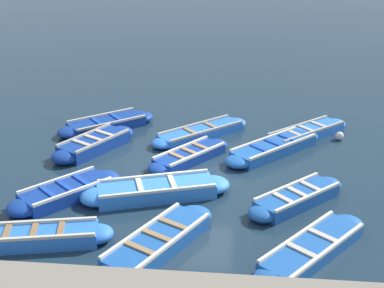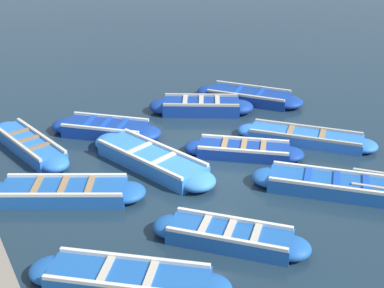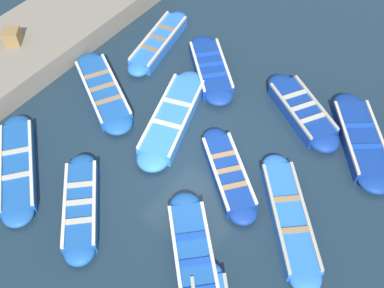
{
  "view_description": "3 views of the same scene",
  "coord_description": "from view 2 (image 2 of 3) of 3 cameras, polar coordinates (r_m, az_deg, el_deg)",
  "views": [
    {
      "loc": [
        -13.82,
        -1.34,
        6.87
      ],
      "look_at": [
        1.0,
        0.08,
        0.51
      ],
      "focal_mm": 50.0,
      "sensor_mm": 36.0,
      "label": 1
    },
    {
      "loc": [
        -6.43,
        -10.07,
        6.48
      ],
      "look_at": [
        -0.24,
        0.89,
        0.31
      ],
      "focal_mm": 50.0,
      "sensor_mm": 36.0,
      "label": 2
    },
    {
      "loc": [
        4.11,
        -5.79,
        9.97
      ],
      "look_at": [
        -0.27,
        0.12,
        0.55
      ],
      "focal_mm": 42.0,
      "sensor_mm": 36.0,
      "label": 3
    }
  ],
  "objects": [
    {
      "name": "ground_plane",
      "position": [
        13.59,
        2.74,
        -2.37
      ],
      "size": [
        120.0,
        120.0,
        0.0
      ],
      "primitive_type": "plane",
      "color": "#1C303F"
    },
    {
      "name": "boat_mid_row",
      "position": [
        12.48,
        -13.5,
        -5.03
      ],
      "size": [
        3.67,
        2.58,
        0.4
      ],
      "color": "#1E59AD",
      "rests_on": "ground"
    },
    {
      "name": "boat_inner_gap",
      "position": [
        16.68,
        0.99,
        4.02
      ],
      "size": [
        3.23,
        2.41,
        0.46
      ],
      "color": "navy",
      "rests_on": "ground"
    },
    {
      "name": "boat_tucked",
      "position": [
        15.05,
        12.03,
        0.66
      ],
      "size": [
        3.13,
        3.35,
        0.36
      ],
      "color": "blue",
      "rests_on": "ground"
    },
    {
      "name": "boat_stern_in",
      "position": [
        12.81,
        15.07,
        -4.35
      ],
      "size": [
        3.34,
        3.32,
        0.4
      ],
      "color": "#1E59AD",
      "rests_on": "ground"
    },
    {
      "name": "boat_alongside",
      "position": [
        10.75,
        4.04,
        -9.83
      ],
      "size": [
        2.74,
        2.83,
        0.4
      ],
      "color": "#1E59AD",
      "rests_on": "ground"
    },
    {
      "name": "boat_near_quay",
      "position": [
        14.88,
        -16.95,
        -0.12
      ],
      "size": [
        1.41,
        3.61,
        0.42
      ],
      "color": "blue",
      "rests_on": "ground"
    },
    {
      "name": "boat_far_corner",
      "position": [
        13.5,
        -4.35,
        -1.71
      ],
      "size": [
        2.09,
        4.08,
        0.44
      ],
      "color": "#3884E0",
      "rests_on": "ground"
    },
    {
      "name": "boat_bow_out",
      "position": [
        14.07,
        5.53,
        -0.7
      ],
      "size": [
        2.91,
        2.56,
        0.37
      ],
      "color": "navy",
      "rests_on": "ground"
    },
    {
      "name": "boat_drifting",
      "position": [
        15.36,
        -9.18,
        1.58
      ],
      "size": [
        2.98,
        2.84,
        0.42
      ],
      "color": "navy",
      "rests_on": "ground"
    },
    {
      "name": "boat_end_of_row",
      "position": [
        17.66,
        6.08,
        5.06
      ],
      "size": [
        2.97,
        3.35,
        0.41
      ],
      "color": "navy",
      "rests_on": "ground"
    },
    {
      "name": "boat_broadside",
      "position": [
        9.84,
        -6.81,
        -14.12
      ],
      "size": [
        3.38,
        2.98,
        0.36
      ],
      "color": "#1E59AD",
      "rests_on": "ground"
    }
  ]
}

